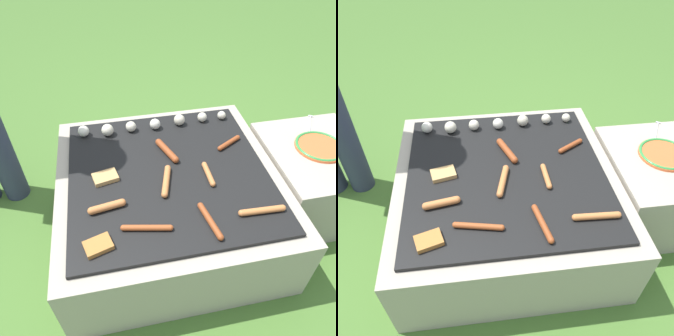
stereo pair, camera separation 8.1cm
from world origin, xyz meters
The scene contains 16 objects.
ground_plane centered at (0.00, 0.00, 0.00)m, with size 14.00×14.00×0.00m, color #47702D.
grill centered at (0.00, 0.00, 0.18)m, with size 0.98×0.98×0.37m.
side_ledge centered at (0.74, 0.00, 0.18)m, with size 0.49×0.55×0.37m.
sausage_front_left centered at (-0.28, -0.16, 0.38)m, with size 0.15×0.05×0.03m.
sausage_back_right centered at (0.17, -0.06, 0.38)m, with size 0.02×0.15×0.02m.
sausage_mid_left centered at (0.02, 0.12, 0.38)m, with size 0.08×0.17×0.03m.
sausage_front_center centered at (-0.14, -0.29, 0.38)m, with size 0.19×0.06×0.02m.
sausage_back_left centered at (0.33, 0.13, 0.38)m, with size 0.13×0.09×0.02m.
sausage_mid_right centered at (-0.02, -0.07, 0.38)m, with size 0.07×0.18×0.03m.
sausage_back_center centered at (0.31, -0.30, 0.38)m, with size 0.19×0.03×0.03m.
sausage_front_right centered at (0.10, -0.31, 0.38)m, with size 0.05×0.18×0.02m.
bread_slice_right centered at (-0.27, 0.01, 0.38)m, with size 0.12×0.09×0.02m.
bread_slice_left centered at (-0.32, -0.33, 0.38)m, with size 0.11×0.09×0.02m.
mushroom_row centered at (-0.04, 0.33, 0.39)m, with size 0.77×0.08×0.06m.
plate_colorful centered at (0.74, 0.02, 0.37)m, with size 0.23×0.23×0.02m.
fork_utensil centered at (0.80, 0.20, 0.37)m, with size 0.11×0.17×0.01m.
Camera 1 is at (-0.21, -1.03, 1.36)m, focal length 35.00 mm.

